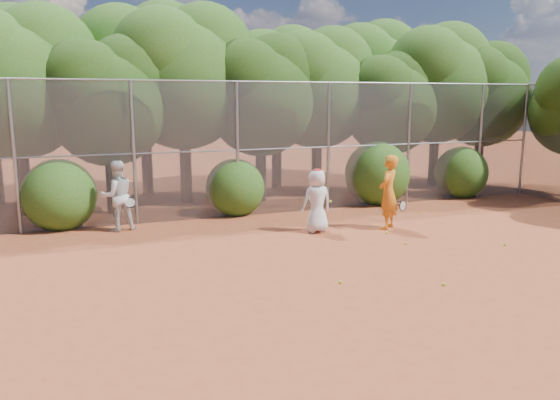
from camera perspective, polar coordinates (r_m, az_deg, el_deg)
name	(u,v)px	position (r m, az deg, el deg)	size (l,w,h in m)	color
ground	(368,269)	(11.66, 9.14, -7.11)	(80.00, 80.00, 0.00)	#994222
fence_back	(265,147)	(16.58, -1.54, 5.52)	(20.05, 0.09, 4.03)	gray
tree_1	(17,76)	(18.15, -25.75, 11.61)	(4.64, 4.03, 6.35)	black
tree_2	(109,96)	(17.43, -17.46, 10.34)	(3.99, 3.47, 5.47)	black
tree_3	(184,71)	(18.79, -9.97, 13.12)	(4.89, 4.26, 6.70)	black
tree_4	(262,91)	(18.85, -1.94, 11.32)	(4.19, 3.64, 5.73)	black
tree_5	(318,83)	(20.55, 4.04, 12.05)	(4.51, 3.92, 6.17)	black
tree_6	(391,99)	(20.87, 11.53, 10.25)	(3.86, 3.36, 5.29)	black
tree_7	(438,78)	(22.81, 16.21, 12.11)	(4.77, 4.14, 6.53)	black
tree_8	(483,91)	(23.83, 20.48, 10.66)	(4.25, 3.70, 5.82)	black
tree_10	(144,67)	(20.81, -13.99, 13.35)	(5.15, 4.48, 7.06)	black
tree_11	(278,81)	(21.63, -0.25, 12.31)	(4.64, 4.03, 6.35)	black
tree_12	(371,74)	(24.15, 9.50, 12.82)	(5.02, 4.37, 6.88)	black
bush_0	(59,192)	(16.06, -22.08, 0.79)	(2.00, 2.00, 2.00)	#254C13
bush_1	(235,185)	(16.74, -4.71, 1.56)	(1.80, 1.80, 1.80)	#254C13
bush_2	(377,171)	(18.73, 10.12, 3.02)	(2.20, 2.20, 2.20)	#254C13
bush_3	(461,170)	(20.78, 18.40, 2.96)	(1.90, 1.90, 1.90)	#254C13
player_yellow	(388,192)	(15.05, 11.25, 0.80)	(0.94, 0.84, 2.02)	orange
player_teen	(317,201)	(14.45, 3.87, -0.08)	(0.85, 0.58, 1.71)	white
player_white	(117,196)	(15.21, -16.67, 0.42)	(1.05, 0.90, 1.89)	silver
ball_0	(406,243)	(13.68, 13.01, -4.45)	(0.07, 0.07, 0.07)	#B7CE25
ball_1	(387,232)	(14.66, 11.09, -3.35)	(0.07, 0.07, 0.07)	#B7CE25
ball_2	(444,284)	(10.95, 16.76, -8.44)	(0.07, 0.07, 0.07)	#B7CE25
ball_3	(505,245)	(14.31, 22.45, -4.33)	(0.07, 0.07, 0.07)	#B7CE25
ball_4	(340,282)	(10.68, 6.31, -8.52)	(0.07, 0.07, 0.07)	#B7CE25
ball_5	(421,213)	(17.36, 14.54, -1.32)	(0.07, 0.07, 0.07)	#B7CE25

